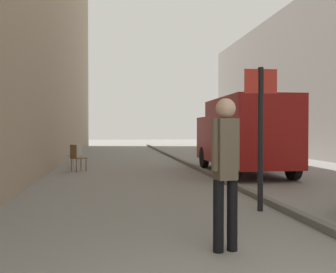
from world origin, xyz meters
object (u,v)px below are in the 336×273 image
object	(u,v)px
street_sign_post	(261,126)
cafe_chair_near_window	(76,156)
delivery_van	(243,134)
cafe_chair_by_doorway	(77,153)
pedestrian_main_foreground	(225,163)

from	to	relation	value
street_sign_post	cafe_chair_near_window	world-z (taller)	street_sign_post
delivery_van	cafe_chair_by_doorway	xyz separation A→B (m)	(-5.74, 2.91, -0.78)
delivery_van	street_sign_post	xyz separation A→B (m)	(-1.70, -5.75, 0.22)
pedestrian_main_foreground	street_sign_post	xyz separation A→B (m)	(1.30, 2.12, 0.47)
street_sign_post	cafe_chair_by_doorway	xyz separation A→B (m)	(-4.05, 8.65, -1.00)
delivery_van	cafe_chair_near_window	size ratio (longest dim) A/B	5.81
delivery_van	cafe_chair_by_doorway	bearing A→B (deg)	154.03
pedestrian_main_foreground	delivery_van	size ratio (longest dim) A/B	0.34
cafe_chair_by_doorway	cafe_chair_near_window	bearing A→B (deg)	-148.74
cafe_chair_near_window	street_sign_post	bearing A→B (deg)	-3.36
pedestrian_main_foreground	cafe_chair_by_doorway	bearing A→B (deg)	-85.87
pedestrian_main_foreground	cafe_chair_near_window	size ratio (longest dim) A/B	1.98
pedestrian_main_foreground	cafe_chair_near_window	world-z (taller)	pedestrian_main_foreground
street_sign_post	cafe_chair_near_window	size ratio (longest dim) A/B	2.77
cafe_chair_near_window	pedestrian_main_foreground	bearing A→B (deg)	-16.48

